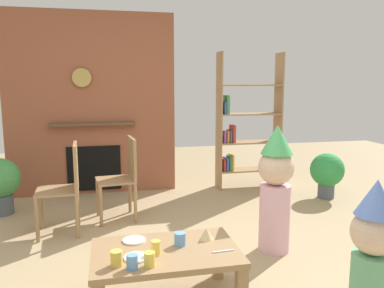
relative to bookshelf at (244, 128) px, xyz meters
The scene contains 19 objects.
ground_plane 2.88m from the bookshelf, 119.19° to the right, with size 12.00×12.00×0.00m, color tan.
brick_fireplace_feature 2.11m from the bookshelf, behind, with size 2.20×0.28×2.40m.
bookshelf is the anchor object (origin of this frame).
coffee_table 3.17m from the bookshelf, 119.32° to the right, with size 0.97×0.62×0.39m.
paper_cup_near_left 3.40m from the bookshelf, 119.48° to the right, with size 0.07×0.07×0.09m, color #F2CC4C.
paper_cup_near_right 3.24m from the bookshelf, 119.97° to the right, with size 0.06×0.06×0.09m, color #F2CC4C.
paper_cup_center 3.06m from the bookshelf, 118.03° to the right, with size 0.08×0.08×0.09m, color #669EE0.
paper_cup_far_left 3.46m from the bookshelf, 120.94° to the right, with size 0.07×0.07×0.09m, color #669EE0.
paper_cup_far_right 3.45m from the bookshelf, 122.74° to the right, with size 0.07×0.07×0.09m, color #F2CC4C.
paper_plate_front 3.33m from the bookshelf, 121.65° to the right, with size 0.16×0.16×0.01m, color white.
paper_plate_rear 3.10m from the bookshelf, 124.24° to the right, with size 0.16×0.16×0.01m, color white.
birthday_cake_slice 2.92m from the bookshelf, 115.02° to the right, with size 0.10×0.10×0.08m, color #EAC68C.
table_fork 3.10m from the bookshelf, 112.34° to the right, with size 0.15×0.02×0.01m, color silver.
child_with_cone_hat 3.35m from the bookshelf, 97.07° to the right, with size 0.26×0.26×0.95m.
child_in_pink 2.16m from the bookshelf, 102.47° to the right, with size 0.31×0.31×1.13m.
dining_chair_left 2.64m from the bookshelf, 151.17° to the right, with size 0.42×0.42×0.90m.
dining_chair_middle 2.01m from the bookshelf, 150.76° to the right, with size 0.44×0.44×0.90m.
potted_plant_tall 1.26m from the bookshelf, 40.51° to the right, with size 0.43×0.43×0.59m.
potted_plant_short 3.18m from the bookshelf, behind, with size 0.46×0.46×0.65m.
Camera 1 is at (-0.54, -2.74, 1.49)m, focal length 36.21 mm.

